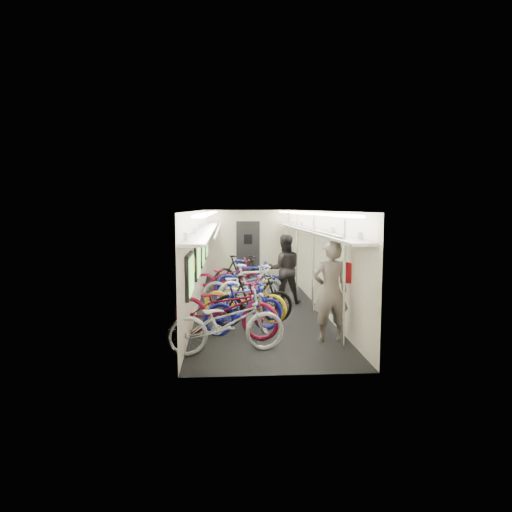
{
  "coord_description": "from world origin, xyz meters",
  "views": [
    {
      "loc": [
        -0.78,
        -11.49,
        2.47
      ],
      "look_at": [
        0.03,
        1.01,
        1.15
      ],
      "focal_mm": 32.0,
      "sensor_mm": 36.0,
      "label": 1
    }
  ],
  "objects": [
    {
      "name": "bicycle_0",
      "position": [
        -0.79,
        -3.89,
        0.53
      ],
      "size": [
        2.11,
        1.07,
        1.06
      ],
      "primitive_type": "imported",
      "rotation": [
        0.0,
        0.0,
        1.76
      ],
      "color": "silver",
      "rests_on": "ground"
    },
    {
      "name": "bicycle_2",
      "position": [
        -0.82,
        -2.91,
        0.57
      ],
      "size": [
        2.3,
        1.52,
        1.14
      ],
      "primitive_type": "imported",
      "rotation": [
        0.0,
        0.0,
        1.19
      ],
      "color": "maroon",
      "rests_on": "ground"
    },
    {
      "name": "bicycle_8",
      "position": [
        -0.74,
        1.13,
        0.53
      ],
      "size": [
        2.11,
        1.08,
        1.06
      ],
      "primitive_type": "imported",
      "rotation": [
        0.0,
        0.0,
        1.77
      ],
      "color": "maroon",
      "rests_on": "ground"
    },
    {
      "name": "bicycle_1",
      "position": [
        -0.44,
        -2.68,
        0.52
      ],
      "size": [
        1.77,
        1.09,
        1.03
      ],
      "primitive_type": "imported",
      "rotation": [
        0.0,
        0.0,
        1.96
      ],
      "color": "#191B99",
      "rests_on": "ground"
    },
    {
      "name": "backpack",
      "position": [
        1.45,
        -3.28,
        1.28
      ],
      "size": [
        0.29,
        0.23,
        0.38
      ],
      "primitive_type": "cube",
      "rotation": [
        0.0,
        0.0,
        -0.38
      ],
      "color": "#AE1118",
      "rests_on": "passenger_near"
    },
    {
      "name": "bicycle_7",
      "position": [
        -0.16,
        0.43,
        0.56
      ],
      "size": [
        1.92,
        0.77,
        1.12
      ],
      "primitive_type": "imported",
      "rotation": [
        0.0,
        0.0,
        1.43
      ],
      "color": "#191F99",
      "rests_on": "ground"
    },
    {
      "name": "passenger_near",
      "position": [
        1.13,
        -3.31,
        0.94
      ],
      "size": [
        0.71,
        0.49,
        1.88
      ],
      "primitive_type": "imported",
      "rotation": [
        0.0,
        0.0,
        3.2
      ],
      "color": "slate",
      "rests_on": "ground"
    },
    {
      "name": "bicycle_4",
      "position": [
        -0.39,
        -1.72,
        0.5
      ],
      "size": [
        2.01,
        1.33,
        1.0
      ],
      "primitive_type": "imported",
      "rotation": [
        0.0,
        0.0,
        1.18
      ],
      "color": "yellow",
      "rests_on": "ground"
    },
    {
      "name": "bicycle_9",
      "position": [
        -0.34,
        2.28,
        0.53
      ],
      "size": [
        1.81,
        1.1,
        1.05
      ],
      "primitive_type": "imported",
      "rotation": [
        0.0,
        0.0,
        1.95
      ],
      "color": "black",
      "rests_on": "ground"
    },
    {
      "name": "bicycle_6",
      "position": [
        -0.43,
        -0.15,
        0.5
      ],
      "size": [
        1.91,
        0.73,
        0.99
      ],
      "primitive_type": "imported",
      "rotation": [
        0.0,
        0.0,
        1.61
      ],
      "color": "#9D9DA1",
      "rests_on": "ground"
    },
    {
      "name": "passenger_mid",
      "position": [
        0.71,
        0.13,
        0.9
      ],
      "size": [
        0.88,
        0.69,
        1.79
      ],
      "primitive_type": "imported",
      "rotation": [
        0.0,
        0.0,
        3.15
      ],
      "color": "black",
      "rests_on": "ground"
    },
    {
      "name": "train_car_shell",
      "position": [
        -0.36,
        0.71,
        1.66
      ],
      "size": [
        10.0,
        10.0,
        10.0
      ],
      "color": "black",
      "rests_on": "ground"
    },
    {
      "name": "bicycle_5",
      "position": [
        -0.16,
        -0.33,
        0.55
      ],
      "size": [
        1.9,
        1.17,
        1.1
      ],
      "primitive_type": "imported",
      "rotation": [
        0.0,
        0.0,
        1.95
      ],
      "color": "silver",
      "rests_on": "ground"
    },
    {
      "name": "bicycle_3",
      "position": [
        -0.23,
        -2.06,
        0.54
      ],
      "size": [
        1.88,
        0.99,
        1.09
      ],
      "primitive_type": "imported",
      "rotation": [
        0.0,
        0.0,
        1.85
      ],
      "color": "black",
      "rests_on": "ground"
    }
  ]
}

